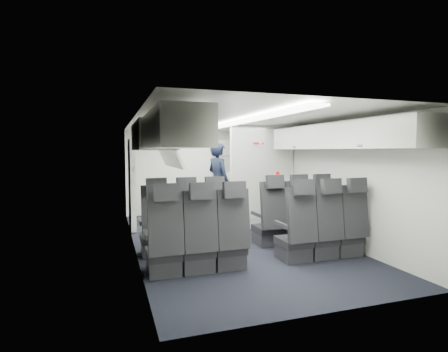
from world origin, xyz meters
TOP-DOWN VIEW (x-y plane):
  - cabin_shell at (0.00, 0.00)m, footprint 3.41×6.01m
  - seat_row_front at (-0.00, -0.53)m, footprint 3.33×0.56m
  - seat_row_mid at (-0.00, -1.43)m, footprint 3.33×0.56m
  - overhead_bin_left_rear at (-1.40, -2.00)m, footprint 0.53×1.80m
  - overhead_bin_left_front_open at (-1.44, -0.25)m, footprint 0.64×1.70m
  - overhead_bin_right_rear at (1.40, -2.00)m, footprint 0.53×1.80m
  - overhead_bin_right_front at (1.40, -0.25)m, footprint 0.53×1.70m
  - bulkhead_partition at (0.98, 0.80)m, footprint 1.40×0.15m
  - galley_unit at (0.95, 2.72)m, footprint 0.85×0.52m
  - boarding_door at (-1.64, 1.55)m, footprint 0.12×1.27m
  - flight_attendant at (0.29, 1.68)m, footprint 0.63×0.77m
  - carry_on_bag at (-1.40, -0.32)m, footprint 0.40×0.31m
  - papers at (0.48, 1.63)m, footprint 0.20×0.10m

SIDE VIEW (x-z plane):
  - seat_row_front at x=0.00m, z-range -0.21..1.02m
  - seat_row_mid at x=0.00m, z-range -0.21..1.02m
  - flight_attendant at x=0.29m, z-range 0.00..1.83m
  - galley_unit at x=0.95m, z-range 0.00..1.90m
  - boarding_door at x=-1.64m, z-range 0.02..1.88m
  - papers at x=0.48m, z-range 0.98..1.12m
  - bulkhead_partition at x=0.98m, z-range 0.01..2.14m
  - cabin_shell at x=0.00m, z-range 0.04..2.21m
  - overhead_bin_left_front_open at x=-1.44m, z-range 1.38..2.10m
  - carry_on_bag at x=-1.40m, z-range 1.71..1.93m
  - overhead_bin_right_front at x=1.40m, z-range 1.66..2.06m
  - overhead_bin_left_rear at x=-1.40m, z-range 1.66..2.06m
  - overhead_bin_right_rear at x=1.40m, z-range 1.66..2.06m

